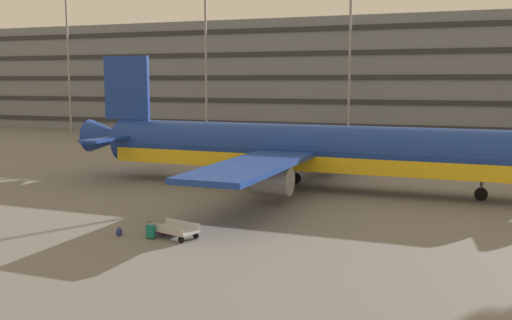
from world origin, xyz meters
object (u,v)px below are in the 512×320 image
object	(u,v)px
suitcase_black	(151,231)
suitcase_navy	(163,231)
baggage_cart	(174,230)
airliner	(301,150)
backpack_scuffed	(119,232)

from	to	relation	value
suitcase_black	suitcase_navy	world-z (taller)	suitcase_black
suitcase_black	baggage_cart	xyz separation A→B (m)	(1.09, 0.61, 0.03)
suitcase_navy	airliner	bearing A→B (deg)	77.75
backpack_scuffed	baggage_cart	xyz separation A→B (m)	(3.00, 0.71, 0.21)
suitcase_navy	backpack_scuffed	size ratio (longest dim) A/B	1.45
backpack_scuffed	baggage_cart	size ratio (longest dim) A/B	0.15
airliner	suitcase_navy	xyz separation A→B (m)	(-3.45, -15.88, -2.91)
airliner	backpack_scuffed	xyz separation A→B (m)	(-5.42, -17.19, -2.80)
suitcase_navy	baggage_cart	bearing A→B (deg)	-30.10
suitcase_black	backpack_scuffed	size ratio (longest dim) A/B	1.87
airliner	baggage_cart	size ratio (longest dim) A/B	11.84
backpack_scuffed	suitcase_navy	bearing A→B (deg)	33.47
baggage_cart	suitcase_black	bearing A→B (deg)	-150.64
suitcase_navy	baggage_cart	distance (m)	1.23
suitcase_black	suitcase_navy	distance (m)	1.24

